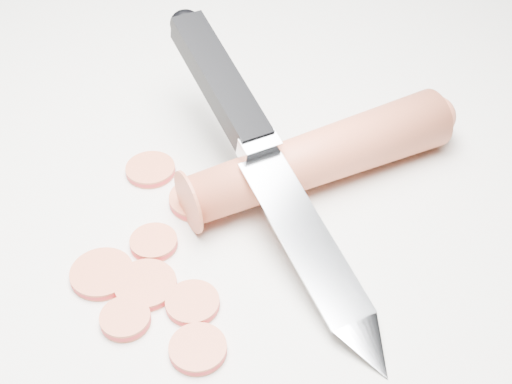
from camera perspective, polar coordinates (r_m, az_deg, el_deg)
The scene contains 11 objects.
ground at distance 0.48m, azimuth -1.68°, elevation -2.10°, with size 2.40×2.40×0.00m, color beige.
carrot at distance 0.49m, azimuth 5.09°, elevation 2.82°, with size 0.04×0.04×0.20m, color #C25233.
carrot_slice_0 at distance 0.46m, azimuth -8.19°, elevation -4.03°, with size 0.03×0.03×0.01m, color #C25534.
carrot_slice_1 at distance 0.45m, azimuth -12.22°, elevation -6.42°, with size 0.04×0.04×0.01m, color #C25534.
carrot_slice_2 at distance 0.44m, azimuth -8.83°, elevation -7.37°, with size 0.04×0.04×0.01m, color #C25534.
carrot_slice_3 at distance 0.43m, azimuth -5.10°, elevation -8.85°, with size 0.03×0.03×0.01m, color #C25534.
carrot_slice_4 at distance 0.41m, azimuth -4.67°, elevation -12.41°, with size 0.03×0.03×0.01m, color #C25534.
carrot_slice_5 at distance 0.49m, azimuth -4.64°, elevation -0.59°, with size 0.04×0.04×0.01m, color #C25534.
carrot_slice_6 at distance 0.43m, azimuth -10.42°, elevation -9.96°, with size 0.03×0.03×0.01m, color #C25534.
carrot_slice_7 at distance 0.52m, azimuth -8.44°, elevation 1.78°, with size 0.04×0.04×0.01m, color #C25534.
kitchen_knife at distance 0.45m, azimuth 1.20°, elevation 2.28°, with size 0.27×0.17×0.09m, color silver, non-canonical shape.
Camera 1 is at (0.19, -0.27, 0.34)m, focal length 50.00 mm.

